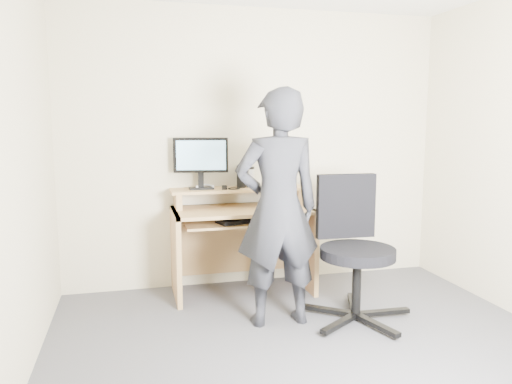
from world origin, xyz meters
name	(u,v)px	position (x,y,z in m)	size (l,w,h in m)	color
ground	(326,367)	(0.00, 0.00, 0.00)	(3.50, 3.50, 0.00)	#59595E
back_wall	(256,148)	(0.00, 1.75, 1.25)	(3.50, 0.02, 2.50)	beige
desk	(241,229)	(-0.20, 1.53, 0.55)	(1.20, 0.60, 0.91)	tan
monitor	(201,158)	(-0.53, 1.61, 1.18)	(0.47, 0.13, 0.45)	black
external_drive	(241,176)	(-0.16, 1.65, 1.01)	(0.07, 0.13, 0.20)	black
travel_mug	(250,178)	(-0.09, 1.63, 0.99)	(0.07, 0.07, 0.16)	silver
smartphone	(260,187)	(-0.01, 1.57, 0.92)	(0.07, 0.13, 0.01)	black
charger	(225,188)	(-0.34, 1.53, 0.93)	(0.04, 0.04, 0.04)	black
headphones	(205,188)	(-0.50, 1.63, 0.92)	(0.16, 0.16, 0.02)	silver
keyboard	(244,220)	(-0.21, 1.36, 0.67)	(0.46, 0.18, 0.03)	black
mouse	(274,207)	(0.06, 1.35, 0.77)	(0.10, 0.06, 0.04)	black
office_chair	(353,243)	(0.50, 0.70, 0.58)	(0.82, 0.85, 1.06)	black
person	(278,208)	(-0.09, 0.74, 0.87)	(0.63, 0.42, 1.74)	black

